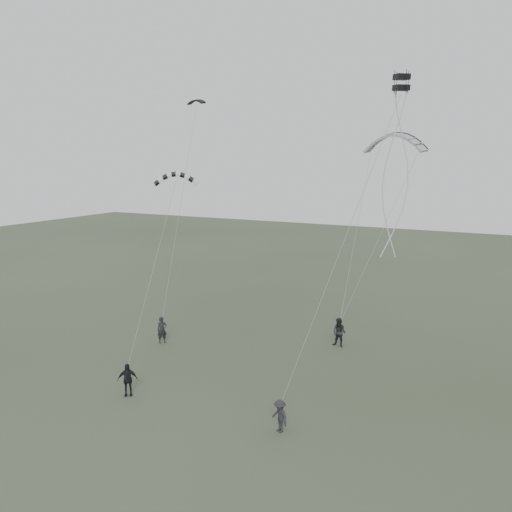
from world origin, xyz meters
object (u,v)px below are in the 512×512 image
at_px(flyer_right, 339,332).
at_px(kite_dark_small, 196,100).
at_px(kite_box, 401,82).
at_px(flyer_center, 127,379).
at_px(kite_striped, 176,174).
at_px(flyer_left, 162,330).
at_px(kite_pale_large, 395,135).
at_px(flyer_far, 280,416).

height_order(flyer_right, kite_dark_small, kite_dark_small).
bearing_deg(kite_box, flyer_center, 160.56).
bearing_deg(kite_striped, flyer_left, 129.60).
relative_size(flyer_right, kite_pale_large, 0.43).
relative_size(flyer_left, kite_striped, 0.70).
distance_m(flyer_center, kite_striped, 12.16).
distance_m(flyer_right, flyer_far, 11.30).
height_order(flyer_center, flyer_far, flyer_center).
distance_m(flyer_far, kite_box, 15.36).
xyz_separation_m(flyer_far, kite_dark_small, (-13.32, 13.99, 15.63)).
relative_size(flyer_center, kite_box, 2.53).
distance_m(flyer_center, flyer_far, 8.44).
xyz_separation_m(flyer_left, kite_striped, (1.85, -0.50, 10.23)).
bearing_deg(flyer_far, flyer_right, 123.53).
relative_size(kite_pale_large, kite_box, 6.48).
bearing_deg(flyer_left, flyer_far, -77.58).
height_order(flyer_left, flyer_far, flyer_left).
xyz_separation_m(kite_striped, kite_box, (13.46, -2.33, 4.03)).
height_order(flyer_left, kite_dark_small, kite_dark_small).
bearing_deg(flyer_right, flyer_far, -77.54).
bearing_deg(kite_striped, kite_box, -45.01).
bearing_deg(kite_pale_large, flyer_right, -93.74).
distance_m(kite_dark_small, kite_striped, 10.18).
bearing_deg(flyer_left, flyer_center, -113.77).
xyz_separation_m(flyer_far, kite_striped, (-9.66, 6.09, 10.37)).
height_order(flyer_far, kite_striped, kite_striped).
xyz_separation_m(flyer_right, kite_pale_large, (1.77, 5.63, 12.72)).
height_order(kite_dark_small, kite_box, kite_dark_small).
bearing_deg(kite_pale_large, flyer_far, -79.46).
bearing_deg(flyer_far, kite_pale_large, 116.13).
bearing_deg(kite_dark_small, kite_striped, -54.68).
distance_m(flyer_left, flyer_far, 13.27).
distance_m(kite_pale_large, kite_striped, 15.34).
relative_size(flyer_right, kite_striped, 0.75).
distance_m(flyer_left, kite_dark_small, 17.26).
bearing_deg(kite_pale_large, kite_box, -63.97).
relative_size(kite_dark_small, kite_striped, 0.60).
distance_m(flyer_center, kite_pale_large, 23.41).
xyz_separation_m(kite_pale_large, kite_striped, (-10.59, -10.81, -2.55)).
xyz_separation_m(flyer_far, kite_pale_large, (0.93, 16.90, 12.92)).
distance_m(flyer_right, kite_dark_small, 20.03).
distance_m(flyer_right, flyer_center, 13.86).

